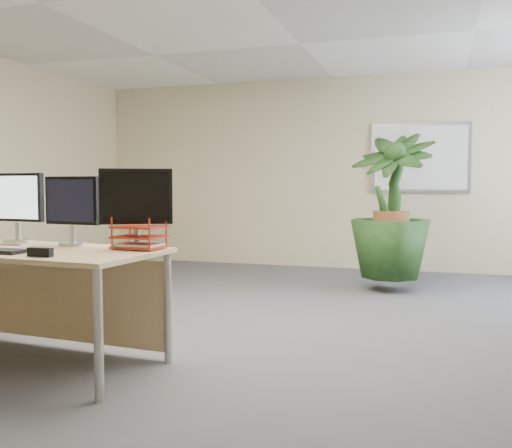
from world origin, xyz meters
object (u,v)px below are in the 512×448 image
(desk, at_px, (26,270))
(monitor_left, at_px, (17,203))
(monitor_right, at_px, (72,206))
(floor_plant, at_px, (391,224))

(desk, xyz_separation_m, monitor_left, (-0.23, 0.21, 0.45))
(monitor_left, height_order, monitor_right, monitor_left)
(monitor_left, relative_size, monitor_right, 1.06)
(floor_plant, relative_size, monitor_left, 2.99)
(monitor_left, distance_m, monitor_right, 0.51)
(desk, height_order, floor_plant, floor_plant)
(desk, height_order, monitor_left, monitor_left)
(floor_plant, bearing_deg, monitor_left, -127.84)
(floor_plant, xyz_separation_m, monitor_right, (-1.90, -3.17, 0.30))
(desk, xyz_separation_m, floor_plant, (2.18, 3.31, 0.14))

